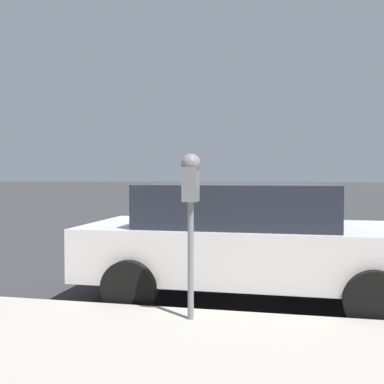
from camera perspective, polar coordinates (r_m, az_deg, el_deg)
ground_plane at (r=7.05m, az=6.16°, el=-10.99°), size 220.00×220.00×0.00m
parking_meter at (r=4.38m, az=-0.17°, el=-0.10°), size 0.21×0.19×1.63m
car_white at (r=5.80m, az=7.18°, el=-5.94°), size 2.07×4.24×1.48m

